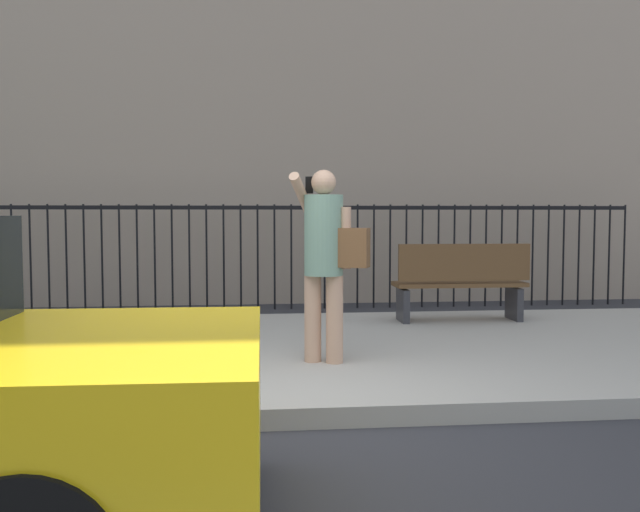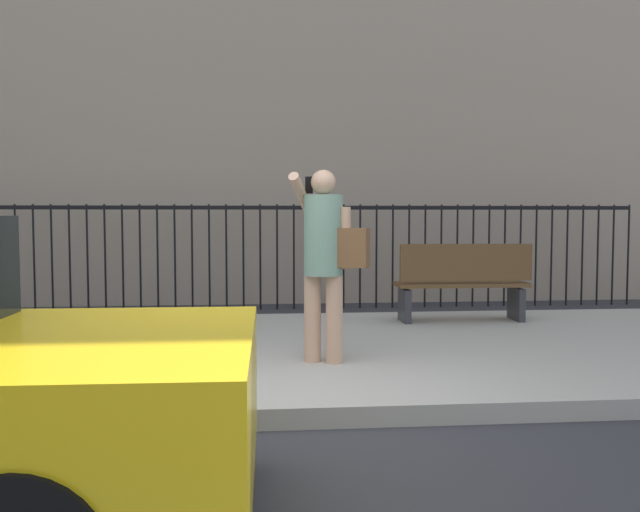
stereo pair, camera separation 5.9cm
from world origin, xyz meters
The scene contains 5 objects.
ground_plane centered at (0.00, 0.00, 0.00)m, with size 60.00×60.00×0.00m, color #333338.
sidewalk centered at (0.00, 2.20, 0.07)m, with size 28.00×4.40×0.15m, color #B2ADA3.
iron_fence centered at (0.00, 5.90, 1.02)m, with size 12.03×0.04×1.60m.
pedestrian_on_phone centered at (0.65, 1.42, 1.13)m, with size 0.72×0.55×1.69m.
street_bench centered at (2.54, 3.51, 0.65)m, with size 1.60×0.45×0.95m.
Camera 1 is at (-0.04, -4.54, 1.46)m, focal length 38.60 mm.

